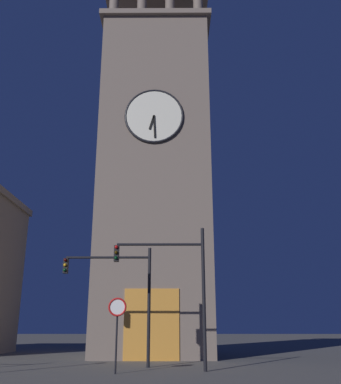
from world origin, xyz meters
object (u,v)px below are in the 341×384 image
traffic_signal_near (175,276)px  traffic_signal_mid (120,285)px  clocktower (156,181)px  no_horn_sign (117,313)px

traffic_signal_near → traffic_signal_mid: size_ratio=1.11×
clocktower → no_horn_sign: size_ratio=9.51×
clocktower → no_horn_sign: clocktower is taller
clocktower → no_horn_sign: bearing=84.4°
clocktower → traffic_signal_near: clocktower is taller
no_horn_sign → clocktower: bearing=-95.6°
traffic_signal_near → traffic_signal_mid: (2.74, -1.95, -0.23)m
clocktower → traffic_signal_near: size_ratio=4.59×
traffic_signal_near → no_horn_sign: bearing=23.2°
traffic_signal_mid → clocktower: bearing=-99.4°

